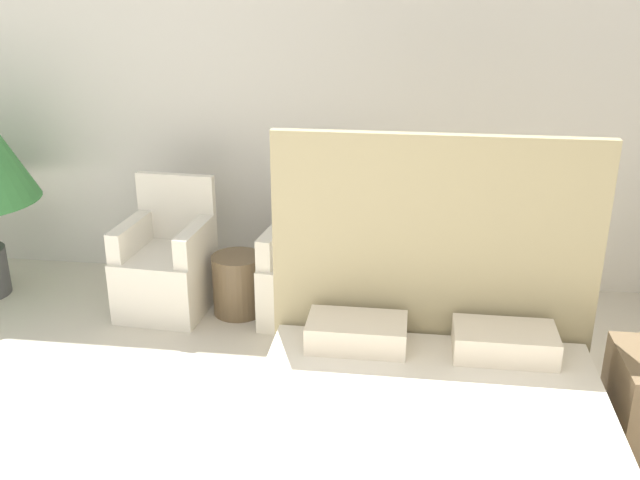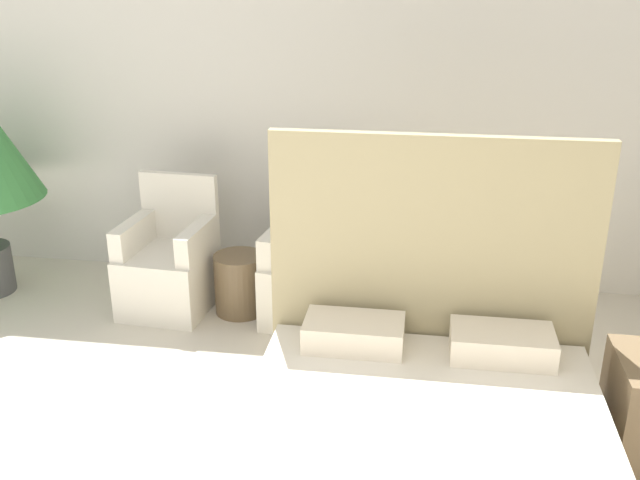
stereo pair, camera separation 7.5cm
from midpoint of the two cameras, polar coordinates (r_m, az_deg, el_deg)
The scene contains 4 objects.
wall_back at distance 5.23m, azimuth -0.83°, elevation 12.05°, with size 10.00×0.06×2.90m.
armchair_near_window_left at distance 5.09m, azimuth -11.56°, elevation -2.25°, with size 0.61×0.64×0.92m.
armchair_near_window_right at distance 4.84m, azimuth -0.21°, elevation -3.02°, with size 0.64×0.67×0.92m.
side_table at distance 4.98m, azimuth -6.00°, elevation -3.49°, with size 0.35×0.35×0.42m.
Camera 2 is at (0.90, -1.13, 2.27)m, focal length 40.00 mm.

